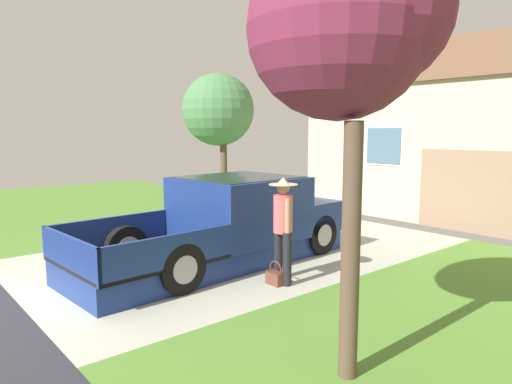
# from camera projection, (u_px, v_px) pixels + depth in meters

# --- Properties ---
(pickup_truck) EXTENTS (2.40, 5.53, 1.61)m
(pickup_truck) POSITION_uv_depth(u_px,v_px,m) (233.00, 223.00, 8.94)
(pickup_truck) COLOR navy
(pickup_truck) RESTS_ON ground
(person_with_hat) EXTENTS (0.48, 0.47, 1.75)m
(person_with_hat) POSITION_uv_depth(u_px,v_px,m) (283.00, 222.00, 7.54)
(person_with_hat) COLOR black
(person_with_hat) RESTS_ON ground
(handbag) EXTENTS (0.30, 0.18, 0.40)m
(handbag) POSITION_uv_depth(u_px,v_px,m) (275.00, 277.00, 7.55)
(handbag) COLOR brown
(handbag) RESTS_ON ground
(front_yard_tree) EXTENTS (2.38, 2.38, 4.38)m
(front_yard_tree) POSITION_uv_depth(u_px,v_px,m) (219.00, 110.00, 15.29)
(front_yard_tree) COLOR brown
(front_yard_tree) RESTS_ON ground
(neighbor_tree) EXTENTS (1.95, 1.93, 4.44)m
(neighbor_tree) POSITION_uv_depth(u_px,v_px,m) (351.00, 23.00, 4.56)
(neighbor_tree) COLOR brown
(neighbor_tree) RESTS_ON ground
(wheeled_trash_bin) EXTENTS (0.60, 0.72, 1.09)m
(wheeled_trash_bin) POSITION_uv_depth(u_px,v_px,m) (270.00, 191.00, 14.82)
(wheeled_trash_bin) COLOR #424247
(wheeled_trash_bin) RESTS_ON ground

